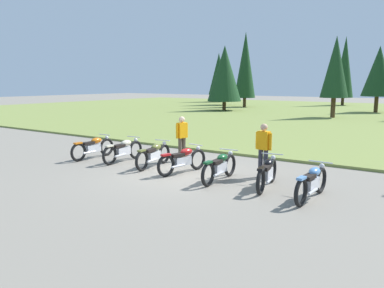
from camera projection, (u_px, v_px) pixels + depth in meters
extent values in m
plane|color=gray|center=(181.00, 174.00, 12.16)|extent=(140.00, 140.00, 0.00)
cube|color=olive|center=(356.00, 116.00, 33.16)|extent=(80.00, 44.00, 0.10)
cylinder|color=#47331E|center=(244.00, 103.00, 44.23)|extent=(0.36, 0.36, 1.17)
cone|color=#193D1E|center=(245.00, 65.00, 43.55)|extent=(2.40, 2.40, 7.42)
cylinder|color=#47331E|center=(224.00, 106.00, 38.70)|extent=(0.36, 0.36, 1.04)
cone|color=#193D1E|center=(225.00, 73.00, 38.18)|extent=(3.42, 3.42, 5.52)
cylinder|color=#47331E|center=(342.00, 102.00, 47.52)|extent=(0.36, 0.36, 1.07)
cone|color=#193D1E|center=(345.00, 67.00, 46.85)|extent=(2.34, 2.34, 7.42)
cylinder|color=#47331E|center=(225.00, 99.00, 48.13)|extent=(0.36, 0.36, 1.70)
cone|color=#193D1E|center=(225.00, 73.00, 47.61)|extent=(3.17, 3.17, 4.87)
cylinder|color=#47331E|center=(218.00, 99.00, 56.13)|extent=(0.36, 0.36, 1.15)
cone|color=#193D1E|center=(219.00, 74.00, 55.57)|extent=(2.92, 2.92, 5.99)
cylinder|color=#47331E|center=(333.00, 108.00, 30.74)|extent=(0.36, 0.36, 1.70)
cone|color=#193D1E|center=(335.00, 67.00, 30.22)|extent=(2.19, 2.19, 4.85)
cylinder|color=#47331E|center=(376.00, 105.00, 36.15)|extent=(0.36, 0.36, 1.63)
cone|color=#193D1E|center=(379.00, 71.00, 35.65)|extent=(2.89, 2.89, 4.66)
torus|color=black|center=(107.00, 147.00, 15.22)|extent=(0.10, 0.70, 0.70)
torus|color=black|center=(78.00, 152.00, 14.08)|extent=(0.10, 0.70, 0.70)
cube|color=silver|center=(93.00, 148.00, 14.64)|extent=(0.20, 0.64, 0.28)
ellipsoid|color=orange|center=(96.00, 140.00, 14.75)|extent=(0.26, 0.48, 0.22)
cube|color=black|center=(88.00, 143.00, 14.43)|extent=(0.22, 0.48, 0.10)
cube|color=orange|center=(78.00, 143.00, 14.03)|extent=(0.14, 0.32, 0.06)
cylinder|color=silver|center=(104.00, 135.00, 15.06)|extent=(0.62, 0.03, 0.03)
sphere|color=silver|center=(107.00, 138.00, 15.18)|extent=(0.14, 0.14, 0.14)
cylinder|color=silver|center=(89.00, 152.00, 14.34)|extent=(0.07, 0.55, 0.07)
torus|color=black|center=(136.00, 150.00, 14.63)|extent=(0.13, 0.70, 0.70)
torus|color=black|center=(110.00, 155.00, 13.46)|extent=(0.13, 0.70, 0.70)
cube|color=silver|center=(123.00, 151.00, 14.04)|extent=(0.23, 0.65, 0.28)
ellipsoid|color=beige|center=(126.00, 143.00, 14.15)|extent=(0.28, 0.49, 0.22)
cube|color=black|center=(119.00, 146.00, 13.82)|extent=(0.24, 0.49, 0.10)
cube|color=beige|center=(109.00, 146.00, 13.41)|extent=(0.15, 0.33, 0.06)
cylinder|color=silver|center=(134.00, 137.00, 14.47)|extent=(0.62, 0.06, 0.03)
sphere|color=silver|center=(136.00, 140.00, 14.59)|extent=(0.14, 0.14, 0.14)
cylinder|color=silver|center=(120.00, 155.00, 13.73)|extent=(0.09, 0.55, 0.07)
torus|color=black|center=(164.00, 154.00, 13.76)|extent=(0.18, 0.71, 0.70)
torus|color=black|center=(142.00, 161.00, 12.54)|extent=(0.18, 0.71, 0.70)
cube|color=silver|center=(153.00, 156.00, 13.14)|extent=(0.28, 0.66, 0.28)
ellipsoid|color=brown|center=(156.00, 147.00, 13.26)|extent=(0.32, 0.51, 0.22)
cube|color=black|center=(150.00, 150.00, 12.92)|extent=(0.28, 0.50, 0.10)
cube|color=brown|center=(142.00, 151.00, 12.48)|extent=(0.18, 0.33, 0.06)
cylinder|color=silver|center=(163.00, 140.00, 13.60)|extent=(0.62, 0.11, 0.03)
sphere|color=silver|center=(164.00, 143.00, 13.72)|extent=(0.14, 0.14, 0.14)
cylinder|color=silver|center=(152.00, 160.00, 12.83)|extent=(0.14, 0.55, 0.07)
torus|color=black|center=(198.00, 159.00, 12.76)|extent=(0.23, 0.71, 0.70)
torus|color=black|center=(166.00, 166.00, 11.79)|extent=(0.23, 0.71, 0.70)
cube|color=silver|center=(182.00, 161.00, 12.27)|extent=(0.32, 0.67, 0.28)
ellipsoid|color=#AD1919|center=(186.00, 152.00, 12.35)|extent=(0.35, 0.52, 0.22)
cube|color=black|center=(177.00, 155.00, 12.08)|extent=(0.31, 0.51, 0.10)
cube|color=#AD1919|center=(166.00, 155.00, 11.74)|extent=(0.20, 0.34, 0.06)
cylinder|color=silver|center=(196.00, 145.00, 12.61)|extent=(0.61, 0.15, 0.03)
sphere|color=silver|center=(198.00, 148.00, 12.72)|extent=(0.14, 0.14, 0.14)
cylinder|color=silver|center=(179.00, 166.00, 11.98)|extent=(0.17, 0.55, 0.07)
torus|color=black|center=(230.00, 165.00, 11.86)|extent=(0.14, 0.70, 0.70)
torus|color=black|center=(208.00, 174.00, 10.68)|extent=(0.14, 0.70, 0.70)
cube|color=silver|center=(220.00, 168.00, 11.26)|extent=(0.23, 0.65, 0.28)
ellipsoid|color=#144C23|center=(222.00, 158.00, 11.37)|extent=(0.28, 0.49, 0.22)
cube|color=black|center=(216.00, 162.00, 11.04)|extent=(0.24, 0.49, 0.10)
cube|color=#144C23|center=(208.00, 162.00, 10.63)|extent=(0.16, 0.33, 0.06)
cylinder|color=silver|center=(229.00, 150.00, 11.69)|extent=(0.62, 0.06, 0.03)
sphere|color=silver|center=(230.00, 153.00, 11.81)|extent=(0.14, 0.14, 0.14)
cylinder|color=silver|center=(219.00, 174.00, 10.95)|extent=(0.10, 0.55, 0.07)
torus|color=black|center=(273.00, 170.00, 11.15)|extent=(0.22, 0.71, 0.70)
torus|color=black|center=(261.00, 182.00, 9.89)|extent=(0.22, 0.71, 0.70)
cube|color=silver|center=(267.00, 174.00, 10.51)|extent=(0.31, 0.67, 0.28)
ellipsoid|color=black|center=(269.00, 163.00, 10.63)|extent=(0.34, 0.52, 0.22)
cube|color=black|center=(265.00, 168.00, 10.28)|extent=(0.30, 0.51, 0.10)
cube|color=black|center=(261.00, 169.00, 9.84)|extent=(0.19, 0.34, 0.06)
cylinder|color=silver|center=(272.00, 154.00, 10.98)|extent=(0.62, 0.14, 0.03)
sphere|color=silver|center=(273.00, 158.00, 11.11)|extent=(0.14, 0.14, 0.14)
cylinder|color=silver|center=(269.00, 180.00, 10.20)|extent=(0.17, 0.55, 0.07)
torus|color=black|center=(321.00, 180.00, 10.03)|extent=(0.13, 0.70, 0.70)
torus|color=black|center=(301.00, 192.00, 8.93)|extent=(0.13, 0.70, 0.70)
cube|color=silver|center=(311.00, 184.00, 9.47)|extent=(0.23, 0.65, 0.28)
ellipsoid|color=#598CC6|center=(315.00, 172.00, 9.57)|extent=(0.28, 0.49, 0.22)
cube|color=black|center=(309.00, 177.00, 9.26)|extent=(0.24, 0.49, 0.10)
cube|color=#598CC6|center=(302.00, 178.00, 8.87)|extent=(0.15, 0.33, 0.06)
cylinder|color=silver|center=(321.00, 162.00, 9.87)|extent=(0.62, 0.06, 0.03)
sphere|color=silver|center=(322.00, 166.00, 9.99)|extent=(0.14, 0.14, 0.14)
cylinder|color=silver|center=(313.00, 192.00, 9.17)|extent=(0.09, 0.55, 0.07)
cylinder|color=#4C4233|center=(180.00, 150.00, 14.07)|extent=(0.14, 0.14, 0.88)
cylinder|color=#4C4233|center=(184.00, 149.00, 14.19)|extent=(0.14, 0.14, 0.88)
cube|color=orange|center=(182.00, 130.00, 14.02)|extent=(0.30, 0.40, 0.56)
sphere|color=beige|center=(182.00, 119.00, 13.95)|extent=(0.22, 0.22, 0.22)
cylinder|color=orange|center=(177.00, 131.00, 13.87)|extent=(0.09, 0.09, 0.52)
cylinder|color=orange|center=(187.00, 130.00, 14.17)|extent=(0.09, 0.09, 0.52)
cylinder|color=#2D2D38|center=(266.00, 164.00, 11.61)|extent=(0.14, 0.14, 0.88)
cylinder|color=#2D2D38|center=(260.00, 163.00, 11.73)|extent=(0.14, 0.14, 0.88)
cube|color=orange|center=(264.00, 140.00, 11.56)|extent=(0.38, 0.26, 0.56)
sphere|color=tan|center=(264.00, 127.00, 11.49)|extent=(0.22, 0.22, 0.22)
cylinder|color=orange|center=(270.00, 142.00, 11.41)|extent=(0.09, 0.09, 0.52)
cylinder|color=orange|center=(257.00, 140.00, 11.71)|extent=(0.09, 0.09, 0.52)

